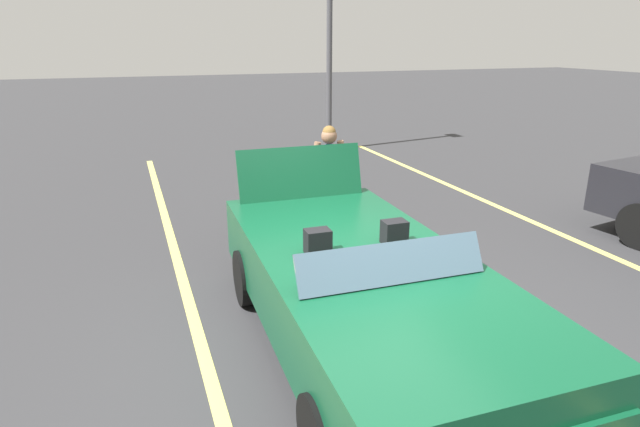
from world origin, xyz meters
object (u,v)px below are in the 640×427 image
object	(u,v)px
suitcase_medium_bright	(335,208)
traveler_person	(329,179)
parking_lamp_post	(330,5)
convertible_car	(374,303)
suitcase_large_black	(298,199)

from	to	relation	value
suitcase_medium_bright	traveler_person	world-z (taller)	traveler_person
traveler_person	parking_lamp_post	bearing A→B (deg)	163.40
convertible_car	suitcase_medium_bright	xyz separation A→B (m)	(-3.42, 1.01, -0.28)
convertible_car	parking_lamp_post	xyz separation A→B (m)	(-8.97, 3.06, 2.91)
convertible_car	suitcase_large_black	bearing A→B (deg)	173.11
suitcase_large_black	suitcase_medium_bright	xyz separation A→B (m)	(0.44, 0.43, -0.06)
suitcase_large_black	parking_lamp_post	xyz separation A→B (m)	(-5.11, 2.48, 3.13)
suitcase_medium_bright	convertible_car	bearing A→B (deg)	15.00
convertible_car	suitcase_medium_bright	bearing A→B (deg)	165.18
suitcase_large_black	traveler_person	world-z (taller)	traveler_person
suitcase_large_black	parking_lamp_post	bearing A→B (deg)	-123.67
suitcase_large_black	traveler_person	bearing A→B (deg)	88.57
suitcase_medium_bright	suitcase_large_black	bearing A→B (deg)	-103.92
convertible_car	parking_lamp_post	size ratio (longest dim) A/B	0.68
suitcase_large_black	parking_lamp_post	distance (m)	6.49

